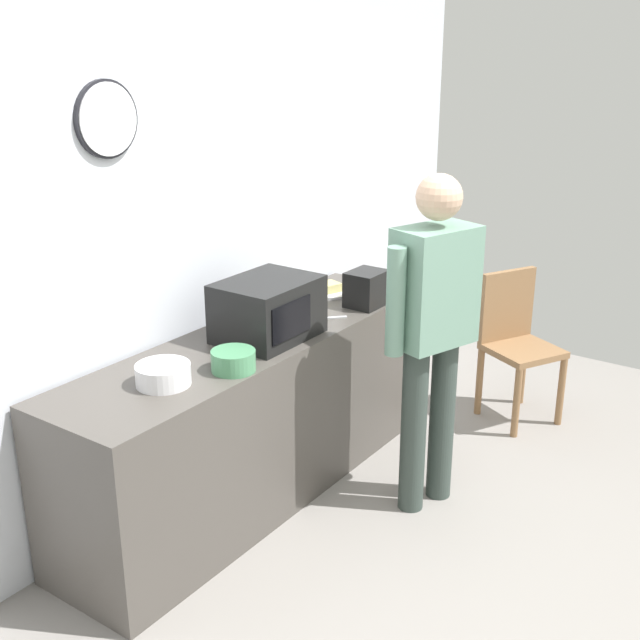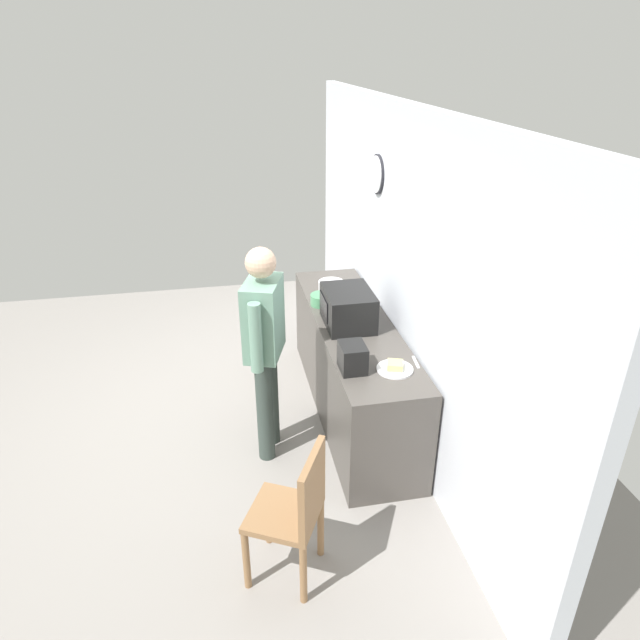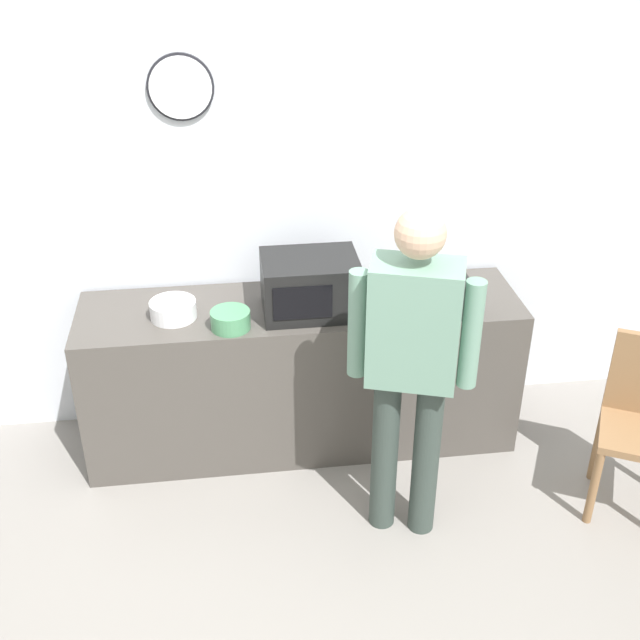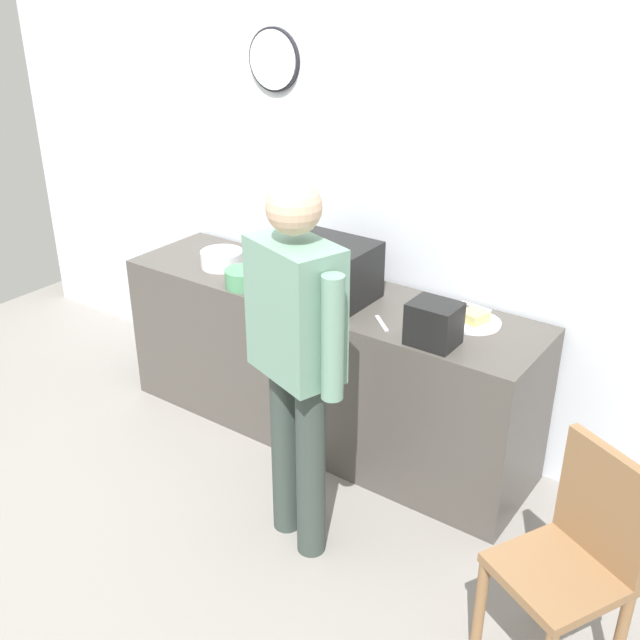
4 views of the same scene
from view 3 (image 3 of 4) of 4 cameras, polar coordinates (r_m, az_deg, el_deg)
ground_plane at (r=3.85m, az=-0.85°, el=-19.58°), size 6.00×6.00×0.00m
back_wall at (r=4.41m, az=-3.46°, el=8.18°), size 5.40×0.13×2.60m
kitchen_counter at (r=4.48m, az=-1.33°, el=-3.85°), size 2.39×0.62×0.88m
microwave at (r=4.13m, az=-0.73°, el=2.55°), size 0.50×0.39×0.30m
sandwich_plate at (r=4.48m, az=8.92°, el=2.56°), size 0.26×0.26×0.07m
salad_bowl at (r=4.18m, az=-10.55°, el=0.75°), size 0.24×0.24×0.09m
cereal_bowl at (r=4.04m, az=-6.48°, el=0.02°), size 0.20×0.20×0.10m
toaster at (r=4.17m, az=9.21°, el=1.64°), size 0.22×0.18×0.20m
fork_utensil at (r=4.18m, az=5.11°, el=0.48°), size 0.14×0.13×0.01m
spoon_utensil at (r=4.63m, az=7.45°, el=3.38°), size 0.17×0.04×0.01m
person_standing at (r=3.58m, az=6.65°, el=-2.62°), size 0.56×0.35×1.72m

